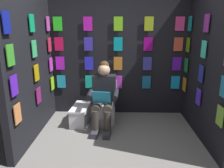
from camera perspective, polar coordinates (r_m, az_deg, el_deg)
display_wall_back at (r=4.32m, az=1.62°, el=8.24°), size 2.76×0.14×2.50m
display_wall_left at (r=3.61m, az=24.10°, el=5.55°), size 0.14×1.88×2.50m
display_wall_right at (r=3.62m, az=-20.91°, el=5.89°), size 0.14×1.88×2.50m
toilet at (r=4.03m, az=-1.79°, el=-5.81°), size 0.42×0.57×0.77m
person_reading at (r=3.73m, az=-2.27°, el=-3.13°), size 0.55×0.71×1.19m
comic_longbox_near at (r=4.11m, az=-8.34°, el=-7.99°), size 0.34×0.63×0.33m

